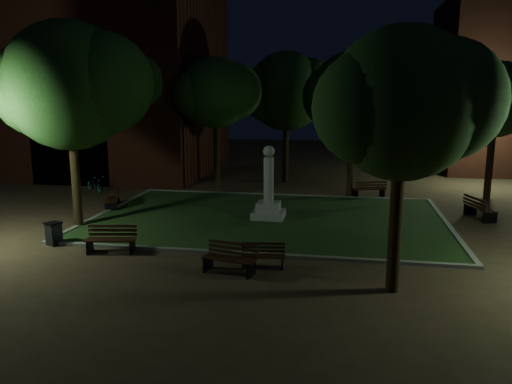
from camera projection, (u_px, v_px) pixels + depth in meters
The scene contains 22 objects.
ground at pixel (261, 231), 20.19m from camera, with size 80.00×80.00×0.00m, color #473422.
lawn at pixel (268, 218), 22.12m from camera, with size 15.00×10.00×0.08m, color #243E19.
lawn_kerb at pixel (268, 218), 22.11m from camera, with size 15.40×10.40×0.12m.
monument at pixel (269, 198), 21.94m from camera, with size 1.40×1.40×3.20m.
building_main at pixel (70, 66), 34.78m from camera, with size 20.00×12.00×15.00m.
tree_west at pixel (72, 86), 19.73m from camera, with size 6.29×5.13×8.35m.
tree_north_wl at pixel (217, 93), 28.25m from camera, with size 4.95×4.04×7.53m.
tree_north_er at pixel (355, 95), 25.79m from camera, with size 5.57×4.54×7.68m.
tree_ne at pixel (497, 100), 25.68m from camera, with size 4.81×3.93×7.14m.
tree_se at pixel (406, 104), 13.09m from camera, with size 5.03×4.11×7.29m.
tree_nw at pixel (127, 84), 29.95m from camera, with size 7.26×5.93×9.00m.
tree_far_north at pixel (288, 91), 30.25m from camera, with size 5.87×4.79×8.00m.
lamppost_nw at pixel (87, 138), 30.25m from camera, with size 1.18×0.28×3.94m.
lamppost_ne at pixel (493, 138), 28.94m from camera, with size 1.18×0.28×4.16m.
bench_near_left at pixel (263, 256), 15.99m from camera, with size 1.46×0.66×0.77m.
bench_near_right at pixel (230, 259), 15.49m from camera, with size 1.78×0.95×0.93m.
bench_west_near at pixel (111, 240), 17.47m from camera, with size 1.79×0.87×0.94m.
bench_left_side at pixel (114, 200), 24.10m from camera, with size 1.12×1.75×0.91m.
bench_right_side at pixel (479, 209), 22.10m from camera, with size 1.13×1.92×0.99m.
bench_far_side at pixel (370, 190), 26.54m from camera, with size 1.81×1.13×0.94m.
trash_bin at pixel (54, 233), 18.35m from camera, with size 0.65×0.65×0.85m.
bicycle at pixel (95, 184), 28.17m from camera, with size 0.61×1.74×0.92m, color black.
Camera 1 is at (3.21, -19.23, 5.51)m, focal length 35.00 mm.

